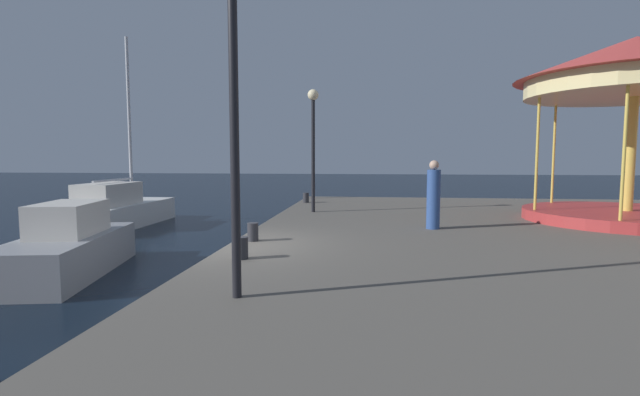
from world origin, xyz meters
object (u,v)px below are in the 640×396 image
at_px(motorboat_grey, 68,248).
at_px(lamp_post_mid_promenade, 313,128).
at_px(carousel, 634,86).
at_px(person_near_carousel, 433,197).
at_px(bollard_north, 306,198).
at_px(bollard_south, 253,232).
at_px(lamp_post_near_edge, 233,65).
at_px(bollard_center, 241,248).
at_px(sailboat_white, 116,210).

relative_size(motorboat_grey, lamp_post_mid_promenade, 1.09).
xyz_separation_m(carousel, lamp_post_mid_promenade, (-9.18, 1.18, -1.03)).
bearing_deg(person_near_carousel, bollard_north, 124.04).
bearing_deg(carousel, motorboat_grey, -162.01).
xyz_separation_m(motorboat_grey, bollard_south, (4.16, 0.29, 0.39)).
distance_m(lamp_post_near_edge, bollard_south, 4.93).
height_order(bollard_center, person_near_carousel, person_near_carousel).
height_order(sailboat_white, bollard_center, sailboat_white).
xyz_separation_m(sailboat_white, bollard_center, (7.18, -8.16, 0.35)).
bearing_deg(lamp_post_near_edge, lamp_post_mid_promenade, 91.30).
relative_size(motorboat_grey, person_near_carousel, 2.50).
bearing_deg(motorboat_grey, bollard_north, 64.78).
distance_m(motorboat_grey, person_near_carousel, 8.72).
bearing_deg(sailboat_white, bollard_south, -42.79).
relative_size(carousel, bollard_north, 15.81).
distance_m(motorboat_grey, lamp_post_mid_promenade, 8.02).
bearing_deg(bollard_center, lamp_post_near_edge, -75.26).
relative_size(carousel, bollard_south, 15.81).
xyz_separation_m(bollard_north, bollard_south, (0.06, -8.42, 0.00)).
height_order(motorboat_grey, bollard_north, motorboat_grey).
xyz_separation_m(sailboat_white, carousel, (16.73, -2.17, 3.96)).
xyz_separation_m(sailboat_white, bollard_south, (6.93, -6.41, 0.35)).
relative_size(bollard_center, person_near_carousel, 0.23).
height_order(lamp_post_near_edge, lamp_post_mid_promenade, lamp_post_near_edge).
bearing_deg(lamp_post_near_edge, bollard_south, 101.90).
distance_m(sailboat_white, person_near_carousel, 11.87).
bearing_deg(lamp_post_near_edge, carousel, 42.53).
distance_m(motorboat_grey, bollard_north, 9.64).
bearing_deg(lamp_post_mid_promenade, carousel, -7.33).
xyz_separation_m(carousel, bollard_north, (-9.86, 4.18, -3.61)).
distance_m(lamp_post_near_edge, lamp_post_mid_promenade, 9.41).
bearing_deg(sailboat_white, lamp_post_near_edge, -53.23).
height_order(carousel, lamp_post_near_edge, carousel).
height_order(sailboat_white, person_near_carousel, sailboat_white).
distance_m(carousel, lamp_post_near_edge, 12.19).
distance_m(bollard_north, person_near_carousel, 7.52).
distance_m(lamp_post_mid_promenade, bollard_north, 4.01).
relative_size(lamp_post_near_edge, bollard_south, 10.96).
bearing_deg(lamp_post_near_edge, bollard_center, 104.74).
bearing_deg(carousel, person_near_carousel, -160.29).
xyz_separation_m(motorboat_grey, lamp_post_near_edge, (5.00, -3.69, 3.18)).
relative_size(sailboat_white, lamp_post_near_edge, 1.65).
bearing_deg(bollard_south, bollard_north, 90.40).
bearing_deg(bollard_north, bollard_center, -88.24).
bearing_deg(lamp_post_mid_promenade, motorboat_grey, -129.95).
bearing_deg(sailboat_white, bollard_north, 16.30).
distance_m(sailboat_white, motorboat_grey, 7.25).
distance_m(motorboat_grey, carousel, 15.22).
distance_m(lamp_post_mid_promenade, bollard_south, 6.04).
bearing_deg(bollard_center, sailboat_white, 131.34).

